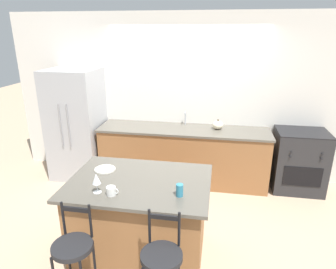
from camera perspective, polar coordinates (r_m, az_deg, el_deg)
The scene contains 14 objects.
ground_plane at distance 4.84m, azimuth 2.24°, elevation -10.68°, with size 18.00×18.00×0.00m, color tan.
wall_back at distance 5.03m, azimuth 3.56°, elevation 7.03°, with size 6.00×0.07×2.70m.
back_counter at distance 4.98m, azimuth 2.91°, elevation -3.82°, with size 2.74×0.71×0.92m.
sink_faucet at distance 4.97m, azimuth 3.32°, elevation 3.43°, with size 0.02×0.13×0.22m.
kitchen_island at distance 3.42m, azimuth -5.23°, elevation -15.59°, with size 1.48×1.05×0.93m.
refrigerator at distance 5.28m, azimuth -17.00°, elevation 1.91°, with size 0.82×0.79×1.83m.
oven_range at distance 5.12m, azimuth 23.64°, elevation -4.59°, with size 0.76×0.63×0.97m.
bar_stool_near at distance 2.90m, azimuth -17.45°, elevation -21.41°, with size 0.35×0.35×1.03m.
bar_stool_far at distance 2.71m, azimuth -1.20°, elevation -23.91°, with size 0.35×0.35×1.03m.
dinner_plate at distance 3.46m, azimuth -11.92°, elevation -6.46°, with size 0.24×0.24×0.02m.
wine_glass at distance 2.97m, azimuth -13.50°, elevation -8.26°, with size 0.08×0.08×0.20m.
coffee_mug at distance 2.94m, azimuth -10.75°, elevation -10.51°, with size 0.12×0.09×0.09m.
tumbler_cup at distance 2.87m, azimuth 2.22°, elevation -10.55°, with size 0.07×0.07×0.12m.
pumpkin_decoration at distance 4.82m, azimuth 9.47°, elevation 1.80°, with size 0.17×0.17×0.16m.
Camera 1 is at (0.53, -4.16, 2.42)m, focal length 32.00 mm.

